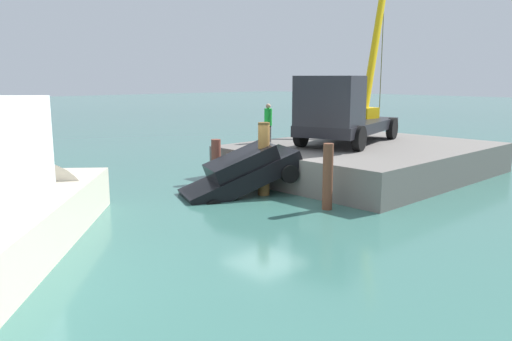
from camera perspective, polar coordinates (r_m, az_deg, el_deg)
ground at (r=18.14m, az=1.02°, el=-2.81°), size 200.00×200.00×0.00m
dock at (r=22.58m, az=12.01°, el=1.24°), size 10.38×8.41×1.28m
crane_truck at (r=22.06m, az=9.68°, el=6.66°), size 9.20×4.42×7.76m
dock_worker at (r=22.66m, az=1.36°, el=5.35°), size 0.34×0.34×1.71m
salvaged_car at (r=18.17m, az=-1.73°, el=-0.40°), size 4.58×3.37×2.46m
moored_yacht at (r=13.65m, az=-26.46°, el=-5.09°), size 11.68×13.20×6.16m
piling_near at (r=20.36m, az=-4.47°, el=1.08°), size 0.38×0.38×1.72m
piling_mid at (r=18.02m, az=0.88°, el=1.29°), size 0.41×0.41×2.59m
piling_far at (r=16.20m, az=8.01°, el=-0.69°), size 0.33×0.33×2.11m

